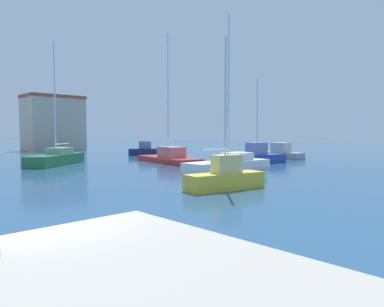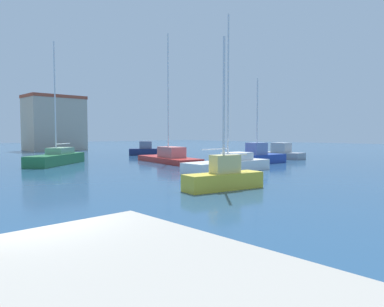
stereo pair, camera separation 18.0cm
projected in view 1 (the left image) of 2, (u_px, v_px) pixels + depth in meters
water at (122, 164)px, 32.41m from camera, size 160.00×160.00×0.00m
sailboat_red_mid_harbor at (169, 157)px, 33.94m from camera, size 4.21×8.93×12.30m
sailboat_white_inner_mooring at (229, 164)px, 25.88m from camera, size 7.43×2.31×11.34m
motorboat_grey_distant_east at (279, 153)px, 39.18m from camera, size 2.25×5.70×1.77m
sailboat_green_distant_north at (57, 158)px, 31.47m from camera, size 6.94×6.20×10.87m
sailboat_yellow_far_left at (225, 177)px, 17.70m from camera, size 4.42×2.04×7.58m
motorboat_navy_outer_mooring at (148, 151)px, 45.09m from camera, size 4.97×4.37×1.78m
sailboat_blue_near_pier at (257, 157)px, 32.83m from camera, size 6.20×2.77×7.86m
waterfront_apartments at (53, 123)px, 57.43m from camera, size 8.83×5.90×8.89m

